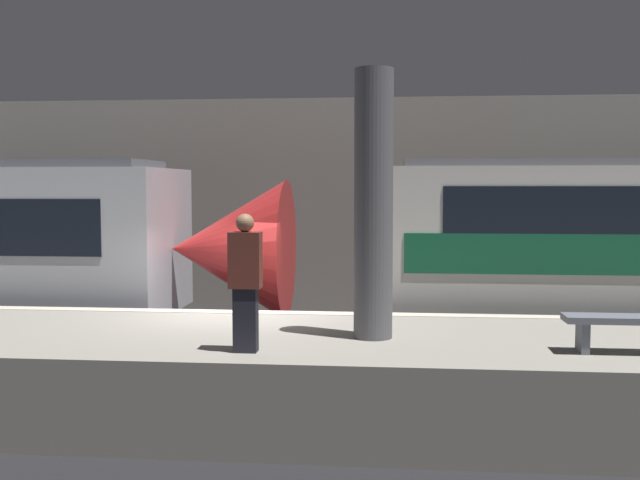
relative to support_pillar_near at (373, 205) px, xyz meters
The scene contains 6 objects.
ground_plane 4.10m from the support_pillar_near, 138.40° to the left, with size 120.00×120.00×0.00m, color black.
platform 3.18m from the support_pillar_near, behind, with size 40.00×3.53×1.15m.
station_rear_barrier 8.60m from the support_pillar_near, 104.63° to the left, with size 50.00×0.15×5.23m.
support_pillar_near is the anchor object (origin of this frame).
person_waiting 2.00m from the support_pillar_near, 146.44° to the right, with size 0.38×0.24×1.66m.
platform_bench 3.42m from the support_pillar_near, 11.59° to the right, with size 1.50×0.40×0.45m.
Camera 1 is at (2.44, -11.66, 3.13)m, focal length 42.00 mm.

